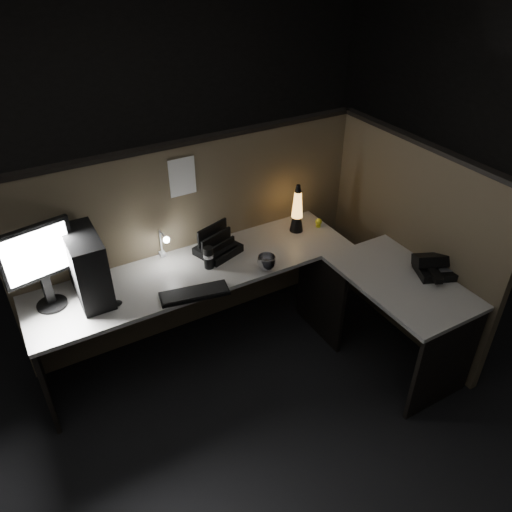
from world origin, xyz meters
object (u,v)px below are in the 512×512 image
pc_tower (87,267)px  lava_lamp (297,212)px  keyboard (194,294)px  desk_phone (434,266)px  monitor (39,260)px

pc_tower → lava_lamp: pc_tower is taller
keyboard → desk_phone: (1.51, -0.59, 0.05)m
pc_tower → monitor: (-0.25, 0.04, 0.11)m
monitor → desk_phone: (2.33, -0.95, -0.28)m
desk_phone → pc_tower: bearing=-179.8°
pc_tower → keyboard: size_ratio=1.02×
monitor → desk_phone: bearing=-33.8°
pc_tower → lava_lamp: bearing=1.7°
monitor → keyboard: bearing=-35.4°
keyboard → lava_lamp: 1.09m
monitor → keyboard: 0.95m
pc_tower → keyboard: pc_tower is taller
monitor → pc_tower: bearing=-20.5°
monitor → lava_lamp: (1.83, -0.01, -0.18)m
lava_lamp → desk_phone: size_ratio=1.26×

